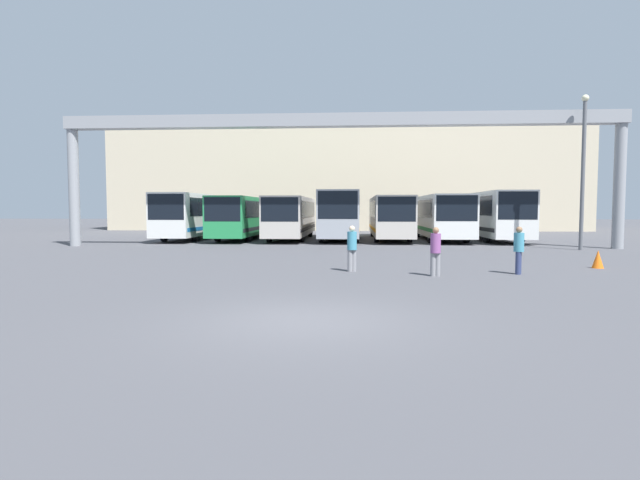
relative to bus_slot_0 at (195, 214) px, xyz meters
name	(u,v)px	position (x,y,z in m)	size (l,w,h in m)	color
ground_plane	(305,321)	(10.45, -25.77, -1.83)	(200.00, 200.00, 0.00)	#47474C
building_backdrop	(345,177)	(10.45, 19.94, 3.85)	(48.08, 12.00, 11.37)	beige
overhead_gantry	(337,135)	(10.45, -7.28, 4.41)	(30.97, 0.80, 7.39)	gray
bus_slot_0	(195,214)	(0.00, 0.00, 0.00)	(2.47, 11.11, 3.17)	silver
bus_slot_1	(245,215)	(3.48, 0.65, -0.11)	(2.44, 12.42, 2.97)	#268C4C
bus_slot_2	(292,215)	(6.97, 0.37, -0.12)	(2.48, 11.84, 2.96)	beige
bus_slot_3	(340,212)	(10.45, -0.40, 0.08)	(2.60, 10.31, 3.32)	#999EA5
bus_slot_4	(389,215)	(13.94, 0.57, -0.10)	(2.45, 12.25, 2.98)	beige
bus_slot_5	(440,215)	(17.42, 0.12, -0.07)	(2.63, 11.35, 3.05)	silver
bus_slot_6	(490,213)	(20.91, 0.43, 0.05)	(2.48, 11.96, 3.27)	silver
pedestrian_near_center	(519,249)	(16.80, -18.49, -1.00)	(0.33, 0.33, 1.57)	navy
pedestrian_mid_right	(352,247)	(11.33, -18.13, -0.99)	(0.33, 0.33, 1.57)	gray
pedestrian_far_center	(435,250)	(13.99, -19.16, -1.00)	(0.33, 0.33, 1.57)	gray
traffic_cone	(598,259)	(20.23, -16.57, -1.50)	(0.40, 0.40, 0.65)	orange
lamp_post	(583,166)	(23.29, -8.26, 2.55)	(0.36, 0.36, 8.03)	#595B60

